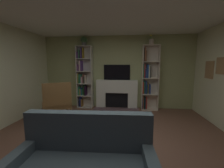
% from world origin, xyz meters
% --- Properties ---
extents(ground_plane, '(6.57, 6.57, 0.00)m').
position_xyz_m(ground_plane, '(0.00, 0.00, 0.00)').
color(ground_plane, brown).
extents(wall_back_accent, '(5.47, 0.06, 2.59)m').
position_xyz_m(wall_back_accent, '(0.00, 2.77, 1.30)').
color(wall_back_accent, '#A0AB73').
rests_on(wall_back_accent, ground_plane).
extents(ceiling, '(5.47, 5.60, 0.06)m').
position_xyz_m(ceiling, '(0.00, 0.00, 2.62)').
color(ceiling, white).
rests_on(ceiling, wall_back_accent).
extents(fireplace, '(1.58, 0.50, 1.02)m').
position_xyz_m(fireplace, '(0.00, 2.63, 0.53)').
color(fireplace, white).
rests_on(fireplace, ground_plane).
extents(tv, '(0.94, 0.06, 0.54)m').
position_xyz_m(tv, '(0.00, 2.71, 1.30)').
color(tv, black).
rests_on(tv, fireplace).
extents(bookshelf_left, '(0.56, 0.31, 2.22)m').
position_xyz_m(bookshelf_left, '(-1.22, 2.63, 1.10)').
color(bookshelf_left, silver).
rests_on(bookshelf_left, ground_plane).
extents(bookshelf_right, '(0.56, 0.33, 2.22)m').
position_xyz_m(bookshelf_right, '(1.09, 2.62, 1.07)').
color(bookshelf_right, silver).
rests_on(bookshelf_right, ground_plane).
extents(potted_plant, '(0.23, 0.23, 0.33)m').
position_xyz_m(potted_plant, '(-1.16, 2.59, 2.41)').
color(potted_plant, '#535557').
rests_on(potted_plant, bookshelf_left).
extents(vase_with_flowers, '(0.15, 0.15, 0.34)m').
position_xyz_m(vase_with_flowers, '(1.16, 2.59, 2.34)').
color(vase_with_flowers, beige).
rests_on(vase_with_flowers, bookshelf_right).
extents(armchair, '(0.93, 0.91, 1.12)m').
position_xyz_m(armchair, '(-1.50, 1.11, 0.57)').
color(armchair, brown).
rests_on(armchair, ground_plane).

